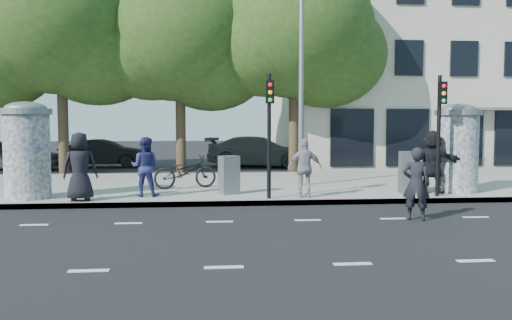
{
  "coord_description": "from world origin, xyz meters",
  "views": [
    {
      "loc": [
        -2.19,
        -9.65,
        2.16
      ],
      "look_at": [
        -0.99,
        3.5,
        1.24
      ],
      "focal_mm": 35.0,
      "sensor_mm": 36.0,
      "label": 1
    }
  ],
  "objects": [
    {
      "name": "ground",
      "position": [
        0.0,
        0.0,
        0.0
      ],
      "size": [
        120.0,
        120.0,
        0.0
      ],
      "primitive_type": "plane",
      "color": "black",
      "rests_on": "ground"
    },
    {
      "name": "sidewalk",
      "position": [
        0.0,
        7.5,
        0.07
      ],
      "size": [
        40.0,
        8.0,
        0.15
      ],
      "primitive_type": "cube",
      "color": "gray",
      "rests_on": "ground"
    },
    {
      "name": "curb",
      "position": [
        0.0,
        3.55,
        0.07
      ],
      "size": [
        40.0,
        0.1,
        0.16
      ],
      "primitive_type": "cube",
      "color": "slate",
      "rests_on": "ground"
    },
    {
      "name": "lane_dash_near",
      "position": [
        0.0,
        -2.2,
        0.0
      ],
      "size": [
        32.0,
        0.12,
        0.01
      ],
      "primitive_type": "cube",
      "color": "silver",
      "rests_on": "ground"
    },
    {
      "name": "lane_dash_far",
      "position": [
        0.0,
        1.4,
        0.0
      ],
      "size": [
        32.0,
        0.12,
        0.01
      ],
      "primitive_type": "cube",
      "color": "silver",
      "rests_on": "ground"
    },
    {
      "name": "ad_column_left",
      "position": [
        -7.2,
        4.5,
        1.54
      ],
      "size": [
        1.36,
        1.36,
        2.65
      ],
      "color": "beige",
      "rests_on": "sidewalk"
    },
    {
      "name": "ad_column_right",
      "position": [
        5.2,
        4.7,
        1.54
      ],
      "size": [
        1.36,
        1.36,
        2.65
      ],
      "color": "beige",
      "rests_on": "sidewalk"
    },
    {
      "name": "traffic_pole_near",
      "position": [
        -0.6,
        3.79,
        2.23
      ],
      "size": [
        0.22,
        0.31,
        3.4
      ],
      "color": "black",
      "rests_on": "sidewalk"
    },
    {
      "name": "traffic_pole_far",
      "position": [
        4.2,
        3.79,
        2.23
      ],
      "size": [
        0.22,
        0.31,
        3.4
      ],
      "color": "black",
      "rests_on": "sidewalk"
    },
    {
      "name": "street_lamp",
      "position": [
        0.8,
        6.63,
        4.79
      ],
      "size": [
        0.25,
        0.93,
        8.0
      ],
      "color": "slate",
      "rests_on": "sidewalk"
    },
    {
      "name": "tree_mid_left",
      "position": [
        -8.5,
        12.5,
        6.5
      ],
      "size": [
        7.2,
        7.2,
        9.57
      ],
      "color": "#38281C",
      "rests_on": "ground"
    },
    {
      "name": "tree_near_left",
      "position": [
        -3.5,
        12.7,
        6.06
      ],
      "size": [
        6.8,
        6.8,
        8.97
      ],
      "color": "#38281C",
      "rests_on": "ground"
    },
    {
      "name": "tree_center",
      "position": [
        1.5,
        12.3,
        6.31
      ],
      "size": [
        7.0,
        7.0,
        9.3
      ],
      "color": "#38281C",
      "rests_on": "ground"
    },
    {
      "name": "building",
      "position": [
        12.0,
        19.99,
        5.99
      ],
      "size": [
        20.3,
        15.85,
        12.0
      ],
      "color": "#AEA791",
      "rests_on": "ground"
    },
    {
      "name": "ped_a",
      "position": [
        -5.64,
        3.86,
        1.06
      ],
      "size": [
        0.97,
        0.7,
        1.83
      ],
      "primitive_type": "imported",
      "rotation": [
        0.0,
        0.0,
        3.28
      ],
      "color": "black",
      "rests_on": "sidewalk"
    },
    {
      "name": "ped_c",
      "position": [
        -4.03,
        4.56,
        0.99
      ],
      "size": [
        0.9,
        0.75,
        1.68
      ],
      "primitive_type": "imported",
      "rotation": [
        0.0,
        0.0,
        3.0
      ],
      "color": "navy",
      "rests_on": "sidewalk"
    },
    {
      "name": "ped_e",
      "position": [
        0.42,
        3.95,
        0.97
      ],
      "size": [
        0.96,
        0.55,
        1.64
      ],
      "primitive_type": "imported",
      "rotation": [
        0.0,
        0.0,
        3.14
      ],
      "color": "#939496",
      "rests_on": "sidewalk"
    },
    {
      "name": "ped_f",
      "position": [
        4.29,
        4.41,
        1.08
      ],
      "size": [
        1.83,
        1.28,
        1.86
      ],
      "primitive_type": "imported",
      "rotation": [
        0.0,
        0.0,
        2.71
      ],
      "color": "black",
      "rests_on": "sidewalk"
    },
    {
      "name": "man_road",
      "position": [
        2.45,
        1.21,
        0.83
      ],
      "size": [
        0.71,
        0.6,
        1.66
      ],
      "primitive_type": "imported",
      "rotation": [
        0.0,
        0.0,
        2.74
      ],
      "color": "black",
      "rests_on": "ground"
    },
    {
      "name": "bicycle",
      "position": [
        -2.99,
        6.26,
        0.68
      ],
      "size": [
        1.27,
        2.13,
        1.06
      ],
      "primitive_type": "imported",
      "rotation": [
        0.0,
        0.0,
        1.87
      ],
      "color": "black",
      "rests_on": "sidewalk"
    },
    {
      "name": "cabinet_left",
      "position": [
        -1.66,
        4.82,
        0.71
      ],
      "size": [
        0.65,
        0.57,
        1.12
      ],
      "primitive_type": "cube",
      "rotation": [
        0.0,
        0.0,
        0.42
      ],
      "color": "slate",
      "rests_on": "sidewalk"
    },
    {
      "name": "cabinet_right",
      "position": [
        3.69,
        4.56,
        0.77
      ],
      "size": [
        0.63,
        0.49,
        1.24
      ],
      "primitive_type": "cube",
      "rotation": [
        0.0,
        0.0,
        -0.11
      ],
      "color": "slate",
      "rests_on": "sidewalk"
    },
    {
      "name": "car_left",
      "position": [
        -11.64,
        15.26,
        0.74
      ],
      "size": [
        1.79,
        4.38,
        1.49
      ],
      "primitive_type": "imported",
      "rotation": [
        0.0,
        0.0,
        1.56
      ],
      "color": "#4D5154",
      "rests_on": "ground"
    },
    {
      "name": "car_mid",
      "position": [
        -7.66,
        16.65,
        0.71
      ],
      "size": [
        1.52,
        4.32,
        1.42
      ],
      "primitive_type": "imported",
      "rotation": [
        0.0,
        0.0,
        1.58
      ],
      "color": "black",
      "rests_on": "ground"
    },
    {
      "name": "car_right",
      "position": [
        0.33,
        16.2,
        0.79
      ],
      "size": [
        3.41,
        5.78,
        1.57
      ],
      "primitive_type": "imported",
      "rotation": [
        0.0,
        0.0,
        1.33
      ],
      "color": "slate",
      "rests_on": "ground"
    }
  ]
}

